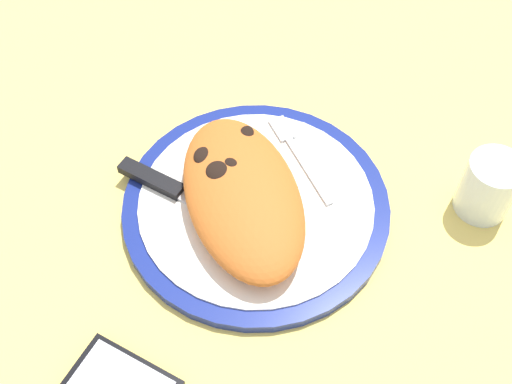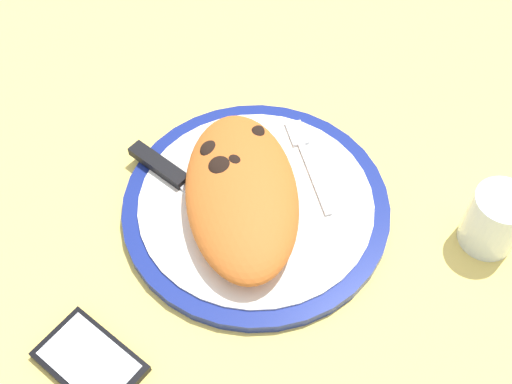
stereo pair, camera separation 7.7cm
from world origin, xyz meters
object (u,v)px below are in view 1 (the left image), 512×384
Objects in this scene: calzone at (241,193)px; fork at (296,151)px; knife at (173,189)px; plate at (256,206)px; water_glass at (487,189)px.

fork is at bearing -68.66° from calzone.
plate is at bearing -127.77° from knife.
plate is 27.80cm from water_glass.
plate is 4.05× the size of water_glass.
fork is 0.77× the size of knife.
calzone reaches higher than plate.
calzone reaches higher than fork.
water_glass is at bearing -118.21° from plate.
calzone is 1.34× the size of knife.
water_glass is (-19.39, -32.52, 1.27)cm from knife.
fork reaches higher than plate.
knife is (5.96, 6.33, -2.03)cm from calzone.
water_glass is (-17.37, -16.10, 1.56)cm from fork.
fork is at bearing -97.01° from knife.
fork is (3.94, -10.09, -2.32)cm from calzone.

